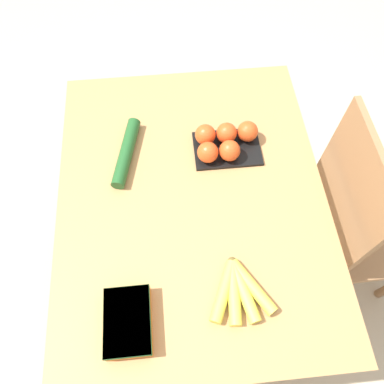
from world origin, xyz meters
TOP-DOWN VIEW (x-y plane):
  - ground_plane at (0.00, 0.00)m, footprint 12.00×12.00m
  - dining_table at (0.00, 0.00)m, footprint 1.04×0.82m
  - chair at (0.03, 0.61)m, footprint 0.43×0.41m
  - banana_bunch at (0.30, 0.09)m, footprint 0.18×0.18m
  - tomato_pack at (-0.17, 0.12)m, footprint 0.15×0.22m
  - carrot_bag at (0.35, -0.20)m, footprint 0.17×0.12m
  - cucumber_near at (-0.17, -0.20)m, footprint 0.25×0.10m

SIDE VIEW (x-z plane):
  - ground_plane at x=0.00m, z-range 0.00..0.00m
  - chair at x=0.03m, z-range 0.01..0.97m
  - dining_table at x=0.00m, z-range 0.25..1.00m
  - banana_bunch at x=0.30m, z-range 0.74..0.78m
  - cucumber_near at x=-0.17m, z-range 0.74..0.79m
  - carrot_bag at x=0.35m, z-range 0.75..0.80m
  - tomato_pack at x=-0.17m, z-range 0.74..0.82m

